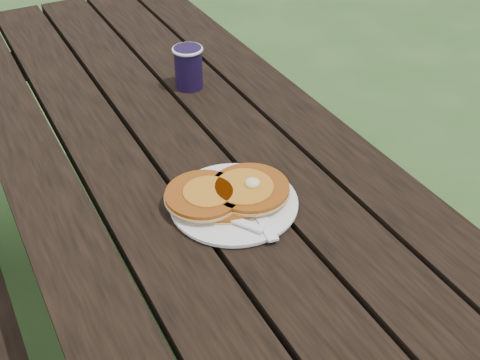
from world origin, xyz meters
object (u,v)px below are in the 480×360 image
picnic_table (177,248)px  plate (234,203)px  coffee_cup (188,65)px  pancake_stack (228,193)px

picnic_table → plate: bearing=-88.7°
picnic_table → coffee_cup: 0.49m
picnic_table → plate: size_ratio=7.49×
plate → coffee_cup: bearing=75.6°
picnic_table → pancake_stack: bearing=-89.7°
pancake_stack → coffee_cup: size_ratio=2.21×
plate → pancake_stack: bearing=113.5°
coffee_cup → pancake_stack: bearing=-105.4°
plate → pancake_stack: 0.02m
pancake_stack → plate: bearing=-66.5°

